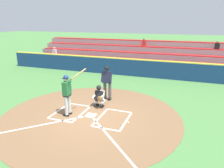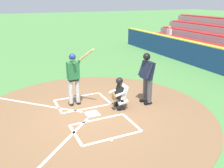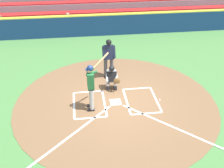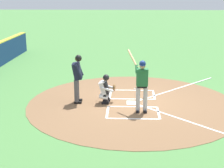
% 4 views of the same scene
% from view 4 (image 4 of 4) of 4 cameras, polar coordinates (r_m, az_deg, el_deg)
% --- Properties ---
extents(ground_plane, '(120.00, 120.00, 0.00)m').
position_cam_4_polar(ground_plane, '(12.87, 3.50, -3.26)').
color(ground_plane, '#4C8442').
extents(dirt_circle, '(8.00, 8.00, 0.01)m').
position_cam_4_polar(dirt_circle, '(12.86, 3.50, -3.24)').
color(dirt_circle, brown).
rests_on(dirt_circle, ground).
extents(home_plate_and_chalk, '(7.93, 4.91, 0.01)m').
position_cam_4_polar(home_plate_and_chalk, '(12.91, 7.41, -3.24)').
color(home_plate_and_chalk, white).
rests_on(home_plate_and_chalk, dirt_circle).
extents(batter, '(0.92, 0.73, 2.13)m').
position_cam_4_polar(batter, '(11.63, 5.09, 0.29)').
color(batter, '#BCBCBC').
rests_on(batter, ground).
extents(catcher, '(0.59, 0.64, 1.13)m').
position_cam_4_polar(catcher, '(12.69, -1.07, -0.71)').
color(catcher, black).
rests_on(catcher, ground).
extents(plate_umpire, '(0.59, 0.42, 1.86)m').
position_cam_4_polar(plate_umpire, '(12.67, -5.92, 1.46)').
color(plate_umpire, '#4C4C51').
rests_on(plate_umpire, ground).
extents(baseball, '(0.07, 0.07, 0.07)m').
position_cam_4_polar(baseball, '(14.55, 3.86, -0.84)').
color(baseball, white).
rests_on(baseball, ground).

